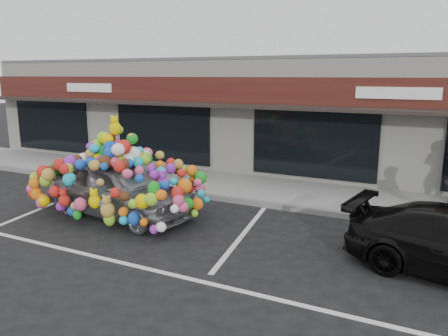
% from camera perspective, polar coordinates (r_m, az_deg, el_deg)
% --- Properties ---
extents(ground, '(90.00, 90.00, 0.00)m').
position_cam_1_polar(ground, '(11.57, -10.81, -6.69)').
color(ground, black).
rests_on(ground, ground).
extents(shop_building, '(24.00, 7.20, 4.31)m').
position_cam_1_polar(shop_building, '(18.45, 5.01, 7.34)').
color(shop_building, white).
rests_on(shop_building, ground).
extents(sidewalk, '(26.00, 3.00, 0.15)m').
position_cam_1_polar(sidewalk, '(14.79, -1.46, -2.02)').
color(sidewalk, gray).
rests_on(sidewalk, ground).
extents(kerb, '(26.00, 0.18, 0.16)m').
position_cam_1_polar(kerb, '(13.53, -4.43, -3.41)').
color(kerb, slate).
rests_on(kerb, ground).
extents(parking_stripe_left, '(0.73, 4.37, 0.01)m').
position_cam_1_polar(parking_stripe_left, '(13.81, -20.99, -4.19)').
color(parking_stripe_left, silver).
rests_on(parking_stripe_left, ground).
extents(parking_stripe_mid, '(0.73, 4.37, 0.01)m').
position_cam_1_polar(parking_stripe_mid, '(10.38, 2.46, -8.70)').
color(parking_stripe_mid, silver).
rests_on(parking_stripe_mid, ground).
extents(lane_line, '(14.00, 0.12, 0.01)m').
position_cam_1_polar(lane_line, '(8.74, -9.37, -12.99)').
color(lane_line, silver).
rests_on(lane_line, ground).
extents(toy_car, '(3.14, 4.83, 2.69)m').
position_cam_1_polar(toy_car, '(11.82, -13.54, -1.81)').
color(toy_car, '#AEB2BA').
rests_on(toy_car, ground).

